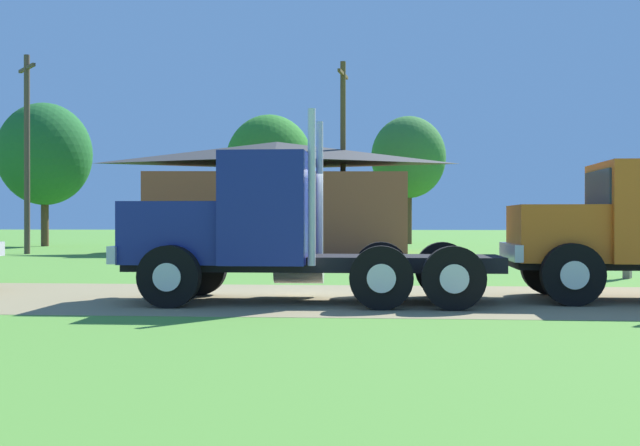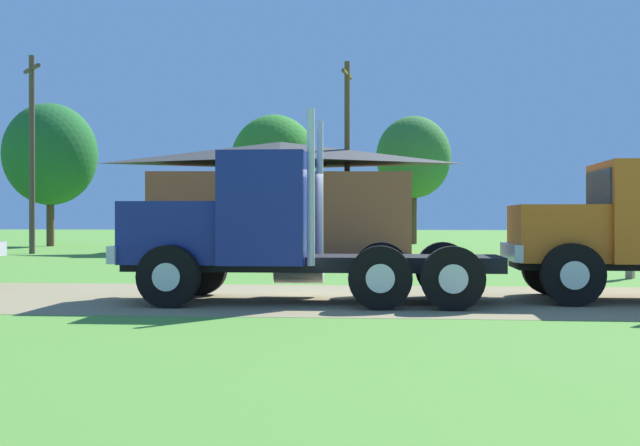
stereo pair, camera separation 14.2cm
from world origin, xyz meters
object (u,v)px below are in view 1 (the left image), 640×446
utility_pole_near (27,149)px  visitor_far_side (627,241)px  truck_foreground_white (263,233)px  shed_building (277,199)px  utility_pole_far (343,152)px

utility_pole_near → visitor_far_side: bearing=-30.1°
truck_foreground_white → visitor_far_side: size_ratio=4.00×
truck_foreground_white → utility_pole_near: (-13.81, 19.80, 3.46)m
shed_building → utility_pole_far: size_ratio=1.41×
truck_foreground_white → shed_building: shed_building is taller
utility_pole_near → shed_building: bearing=12.3°
truck_foreground_white → shed_building: 22.42m
truck_foreground_white → utility_pole_far: utility_pole_far is taller
truck_foreground_white → utility_pole_far: bearing=89.0°
shed_building → utility_pole_far: bearing=6.9°
utility_pole_far → shed_building: bearing=-173.1°
visitor_far_side → utility_pole_far: (-8.41, 15.92, 3.80)m
shed_building → utility_pole_far: utility_pole_far is taller
truck_foreground_white → visitor_far_side: 11.06m
visitor_far_side → utility_pole_near: bearing=149.9°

